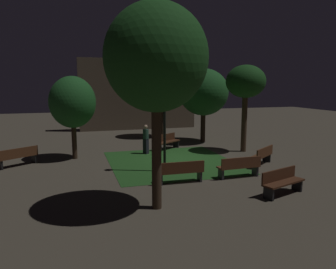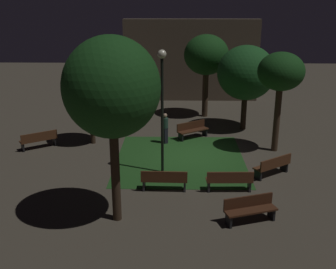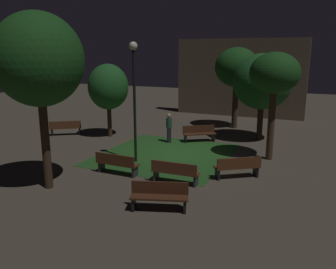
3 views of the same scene
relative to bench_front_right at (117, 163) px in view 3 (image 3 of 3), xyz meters
The scene contains 16 objects.
ground_plane 3.95m from the bench_front_right, 71.13° to the left, with size 60.00×60.00×0.00m, color #4C4438.
grass_lawn 3.43m from the bench_front_right, 78.90° to the left, with size 5.94×6.44×0.01m, color #23511E.
bench_front_right is the anchor object (origin of this frame).
bench_near_trees 2.54m from the bench_front_right, ahead, with size 1.81×0.53×0.88m.
bench_lawn_edge 3.69m from the bench_front_right, 37.24° to the right, with size 1.86×1.02×0.88m.
bench_back_row 4.81m from the bench_front_right, 18.37° to the left, with size 1.75×1.42×0.88m.
bench_corner 6.56m from the bench_front_right, 78.34° to the left, with size 1.76×1.40×0.88m.
bench_by_lamp 7.93m from the bench_front_right, 144.16° to the left, with size 1.76×1.41×0.88m.
tree_lawn_side 7.14m from the bench_front_right, 125.22° to the left, with size 2.31×2.31×4.21m.
tree_near_wall 7.82m from the bench_front_right, 40.72° to the left, with size 2.19×2.19×4.85m.
tree_tall_center 4.86m from the bench_front_right, 125.28° to the right, with size 3.05×3.05×6.16m.
tree_back_right 9.59m from the bench_front_right, 61.90° to the left, with size 3.21×3.21×4.79m.
tree_right_canopy 11.53m from the bench_front_right, 78.04° to the left, with size 2.76×2.76×5.15m.
lamp_post_plaza_east 3.53m from the bench_front_right, 94.10° to the left, with size 0.36×0.36×5.26m.
pedestrian 5.58m from the bench_front_right, 91.21° to the left, with size 0.32×0.34×1.61m.
building_wall_backdrop 15.64m from the bench_front_right, 84.36° to the left, with size 9.76×0.80×5.84m, color brown.
Camera 3 is at (5.93, -15.03, 4.81)m, focal length 37.01 mm.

